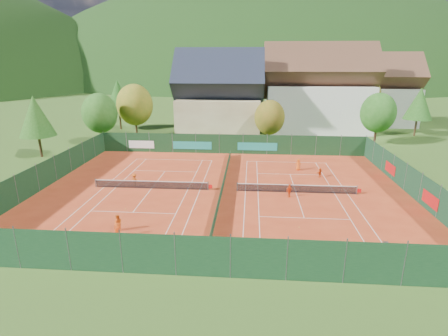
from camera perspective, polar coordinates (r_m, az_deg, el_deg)
ground at (r=38.56m, az=-0.23°, el=-3.75°), size 600.00×600.00×0.00m
clay_pad at (r=38.55m, az=-0.23°, el=-3.71°), size 40.00×32.00×0.01m
court_markings_left at (r=39.96m, az=-11.76°, el=-3.31°), size 11.03×23.83×0.00m
court_markings_right at (r=38.76m, az=11.67°, el=-3.95°), size 11.03×23.83×0.00m
tennis_net_left at (r=39.75m, az=-11.59°, el=-2.65°), size 13.30×0.10×1.02m
tennis_net_right at (r=38.61m, az=11.94°, el=-3.27°), size 13.30×0.10×1.02m
court_divider at (r=38.37m, az=-0.23°, el=-3.02°), size 0.03×28.80×1.00m
fence_north at (r=53.43m, az=0.68°, el=3.90°), size 40.00×0.10×3.00m
fence_south at (r=23.55m, az=-3.51°, el=-14.23°), size 40.00×0.04×3.00m
fence_west at (r=44.33m, az=-26.96°, el=-0.79°), size 0.04×32.00×3.00m
fence_east at (r=41.63m, az=28.40°, el=-2.10°), size 0.09×32.00×3.00m
chalet at (r=66.54m, az=-0.72°, el=11.05°), size 16.20×12.00×16.00m
hotel_block_a at (r=73.34m, az=15.00°, el=11.65°), size 21.60×11.00×17.25m
hotel_block_b at (r=84.64m, az=23.53°, el=10.98°), size 17.28×10.00×15.50m
tree_west_front at (r=61.77m, az=-19.64°, el=8.43°), size 5.72×5.72×8.69m
tree_west_mid at (r=65.79m, az=-14.37°, el=9.96°), size 6.44×6.44×9.78m
tree_west_back at (r=75.23m, az=-16.89°, el=11.13°), size 5.60×5.60×10.00m
tree_center at (r=58.67m, az=7.45°, el=8.19°), size 5.01×5.01×7.60m
tree_east_front at (r=64.03m, az=23.86°, el=8.24°), size 5.72×5.72×8.69m
tree_east_mid at (r=75.05m, az=29.27°, el=9.16°), size 5.04×5.04×9.00m
tree_west_side at (r=57.53m, az=-28.41°, el=7.46°), size 5.04×5.04×9.00m
tree_east_back at (r=79.62m, az=21.68°, el=10.97°), size 7.15×7.15×10.86m
mountain_backdrop at (r=275.80m, az=9.74°, el=5.80°), size 820.00×530.00×242.00m
ball_hopper at (r=29.45m, az=24.95°, el=-11.21°), size 0.34×0.34×0.80m
loose_ball_0 at (r=35.28m, az=-15.81°, el=-6.40°), size 0.07×0.07×0.07m
loose_ball_1 at (r=31.10m, az=12.17°, el=-9.43°), size 0.07×0.07×0.07m
player_left_near at (r=29.87m, az=-17.03°, el=-9.40°), size 0.60×0.42×1.55m
player_left_mid at (r=30.82m, az=-16.92°, el=-8.61°), size 0.89×0.83×1.47m
player_left_far at (r=40.78m, az=-14.41°, el=-1.94°), size 1.03×0.64×1.55m
player_right_near at (r=37.16m, az=10.60°, el=-3.66°), size 0.86×0.82×1.44m
player_right_far_a at (r=46.43m, az=12.02°, el=0.56°), size 0.76×0.51×1.54m
player_right_far_b at (r=44.30m, az=15.39°, el=-0.73°), size 1.05×1.01×1.20m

